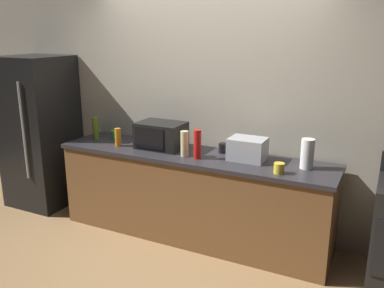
{
  "coord_description": "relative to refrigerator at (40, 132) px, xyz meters",
  "views": [
    {
      "loc": [
        1.74,
        -3.1,
        2.09
      ],
      "look_at": [
        0.0,
        0.4,
        1.0
      ],
      "focal_mm": 38.47,
      "sensor_mm": 36.0,
      "label": 1
    }
  ],
  "objects": [
    {
      "name": "bottle_dish_soap",
      "position": [
        1.22,
        -0.09,
        0.09
      ],
      "size": [
        0.06,
        0.06,
        0.19
      ],
      "primitive_type": "cylinder",
      "color": "orange",
      "rests_on": "counter_run"
    },
    {
      "name": "mug_green",
      "position": [
        0.99,
        0.15,
        0.04
      ],
      "size": [
        0.09,
        0.09,
        0.09
      ],
      "primitive_type": "cylinder",
      "color": "#2D8C47",
      "rests_on": "counter_run"
    },
    {
      "name": "bottle_olive_oil",
      "position": [
        0.85,
        0.0,
        0.13
      ],
      "size": [
        0.07,
        0.07,
        0.26
      ],
      "primitive_type": "cylinder",
      "color": "#4C6B19",
      "rests_on": "counter_run"
    },
    {
      "name": "counter_run",
      "position": [
        2.05,
        0.0,
        -0.45
      ],
      "size": [
        2.84,
        0.64,
        0.9
      ],
      "color": "brown",
      "rests_on": "ground_plane"
    },
    {
      "name": "bottle_hot_sauce",
      "position": [
        2.17,
        -0.12,
        0.14
      ],
      "size": [
        0.07,
        0.07,
        0.28
      ],
      "primitive_type": "cylinder",
      "color": "red",
      "rests_on": "counter_run"
    },
    {
      "name": "refrigerator",
      "position": [
        0.0,
        0.0,
        0.0
      ],
      "size": [
        0.72,
        0.73,
        1.8
      ],
      "color": "black",
      "rests_on": "ground_plane"
    },
    {
      "name": "mug_black",
      "position": [
        2.31,
        0.17,
        0.05
      ],
      "size": [
        0.09,
        0.09,
        0.1
      ],
      "primitive_type": "cylinder",
      "color": "black",
      "rests_on": "counter_run"
    },
    {
      "name": "microwave",
      "position": [
        1.67,
        0.05,
        0.13
      ],
      "size": [
        0.48,
        0.35,
        0.27
      ],
      "color": "black",
      "rests_on": "counter_run"
    },
    {
      "name": "toaster_oven",
      "position": [
        2.61,
        0.06,
        0.1
      ],
      "size": [
        0.34,
        0.26,
        0.21
      ],
      "primitive_type": "cube",
      "color": "#B7BABF",
      "rests_on": "counter_run"
    },
    {
      "name": "bottle_hand_soap",
      "position": [
        2.02,
        -0.11,
        0.13
      ],
      "size": [
        0.08,
        0.08,
        0.25
      ],
      "primitive_type": "cylinder",
      "color": "beige",
      "rests_on": "counter_run"
    },
    {
      "name": "mug_yellow",
      "position": [
        2.98,
        -0.19,
        0.05
      ],
      "size": [
        0.09,
        0.09,
        0.09
      ],
      "primitive_type": "cylinder",
      "color": "yellow",
      "rests_on": "counter_run"
    },
    {
      "name": "paper_towel_roll",
      "position": [
        3.16,
        0.05,
        0.13
      ],
      "size": [
        0.12,
        0.12,
        0.27
      ],
      "primitive_type": "cylinder",
      "color": "white",
      "rests_on": "counter_run"
    },
    {
      "name": "back_wall",
      "position": [
        2.05,
        0.41,
        0.45
      ],
      "size": [
        6.4,
        0.1,
        2.7
      ],
      "primitive_type": "cube",
      "color": "#B2A893",
      "rests_on": "ground_plane"
    },
    {
      "name": "ground_plane",
      "position": [
        2.05,
        -0.4,
        -0.9
      ],
      "size": [
        8.0,
        8.0,
        0.0
      ],
      "primitive_type": "plane",
      "color": "#A87F51"
    }
  ]
}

